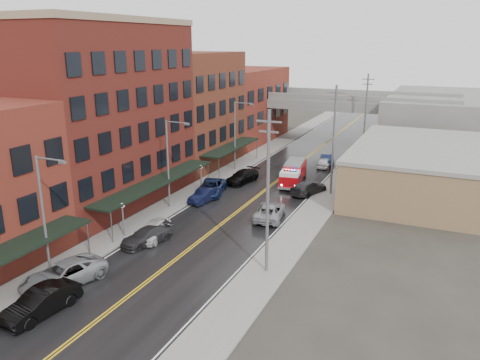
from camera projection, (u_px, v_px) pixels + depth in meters
The scene contains 33 objects.
road at pixel (254, 199), 50.45m from camera, with size 11.00×160.00×0.02m, color black.
sidewalk_left at pixel (194, 190), 53.28m from camera, with size 3.00×160.00×0.15m, color slate.
sidewalk_right at pixel (320, 208), 47.58m from camera, with size 3.00×160.00×0.15m, color slate.
curb_left at pixel (207, 192), 52.63m from camera, with size 0.30×160.00×0.15m, color gray.
curb_right at pixel (304, 206), 48.23m from camera, with size 0.30×160.00×0.15m, color gray.
brick_building_b at pixel (106, 118), 46.94m from camera, with size 9.00×20.00×18.00m, color #5A1C18.
brick_building_c at pixel (192, 110), 62.70m from camera, with size 9.00×15.00×15.00m, color #5D2F1C.
brick_building_far at pixel (244, 106), 78.45m from camera, with size 9.00×20.00×12.00m, color maroon.
tan_building at pixel (420, 170), 52.26m from camera, with size 14.00×22.00×5.00m, color #90704D.
right_far_block at pixel (446, 119), 77.32m from camera, with size 18.00×30.00×8.00m, color slate.
awning_1 at pixel (157, 182), 46.39m from camera, with size 2.60×18.00×3.09m.
awning_2 at pixel (232, 147), 61.72m from camera, with size 2.60×13.00×3.09m.
globe_lamp_1 at pixel (123, 212), 40.03m from camera, with size 0.44×0.44×3.12m.
globe_lamp_2 at pixel (201, 172), 52.29m from camera, with size 0.44×0.44×3.12m.
street_lamp_0 at pixel (45, 210), 32.26m from camera, with size 2.64×0.22×9.00m.
street_lamp_1 at pixel (170, 159), 46.27m from camera, with size 2.64×0.22×9.00m.
street_lamp_2 at pixel (237, 132), 60.28m from camera, with size 2.64×0.22×9.00m.
utility_pole_0 at pixel (268, 191), 32.71m from camera, with size 1.80×0.24×12.00m.
utility_pole_1 at pixel (334, 139), 50.23m from camera, with size 1.80×0.24×12.00m.
utility_pole_2 at pixel (365, 114), 67.74m from camera, with size 1.80×0.24×12.00m.
overpass at pixel (328, 107), 76.77m from camera, with size 40.00×10.00×7.50m.
fire_truck at pixel (293, 173), 55.45m from camera, with size 3.61×7.25×2.56m.
parked_car_left_1 at pixel (41, 302), 28.97m from camera, with size 1.78×5.10×1.68m, color black.
parked_car_left_2 at pixel (63, 275), 32.41m from camera, with size 2.77×6.01×1.67m, color gray.
parked_car_left_3 at pixel (147, 236), 39.22m from camera, with size 1.93×4.75×1.38m, color #2B2B2E.
parked_car_left_4 at pixel (153, 230), 40.19m from camera, with size 1.82×4.53×1.54m, color silver.
parked_car_left_5 at pixel (205, 195), 49.53m from camera, with size 1.49×4.28×1.41m, color black.
parked_car_left_6 at pixel (211, 187), 51.91m from camera, with size 2.62×5.68×1.58m, color #122046.
parked_car_left_7 at pixel (242, 177), 56.18m from camera, with size 2.09×5.13×1.49m, color black.
parked_car_right_0 at pixel (270, 211), 44.73m from camera, with size 2.54×5.52×1.53m, color gray.
parked_car_right_1 at pixel (309, 188), 52.02m from camera, with size 2.08×5.11×1.48m, color #27272A.
parked_car_right_2 at pixel (325, 162), 62.99m from camera, with size 1.63×4.04×1.38m, color silver.
parked_car_right_3 at pixel (327, 159), 64.41m from camera, with size 1.64×4.71×1.55m, color #0E1834.
Camera 1 is at (18.09, -14.24, 16.36)m, focal length 35.00 mm.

